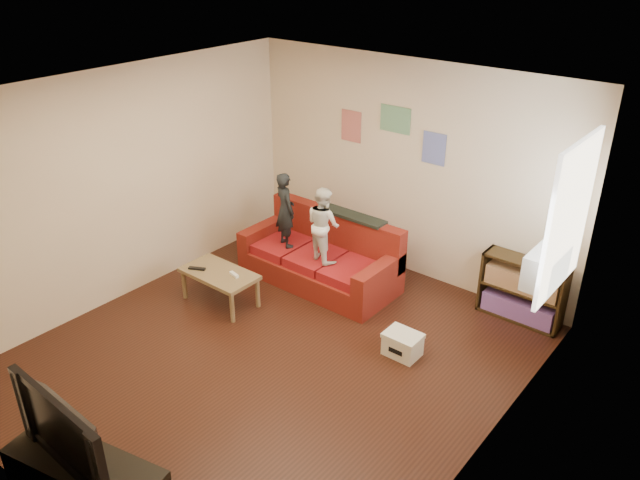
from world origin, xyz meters
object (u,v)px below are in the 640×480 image
Objects in this scene: sofa at (322,259)px; bookshelf at (522,293)px; television at (75,427)px; coffee_table at (220,276)px; child_b at (323,224)px; file_box at (403,344)px; child_a at (285,210)px.

bookshelf is (2.30, 0.71, 0.04)m from sofa.
sofa is at bearing 103.70° from television.
coffee_table is 0.80× the size of television.
child_b is 0.99× the size of bookshelf.
child_b is 2.45× the size of file_box.
sofa is 0.62m from child_b.
child_a is 1.16m from coffee_table.
bookshelf is (2.15, 0.88, -0.54)m from child_b.
child_a is at bearing -162.29° from bookshelf.
file_box is (-0.67, -1.41, -0.20)m from bookshelf.
file_box is (2.23, 0.48, -0.22)m from coffee_table.
file_box is 3.31m from television.
sofa is 1.73× the size of television.
television reaches higher than coffee_table.
file_box is (1.63, -0.70, -0.16)m from sofa.
bookshelf is 1.58m from file_box.
child_a is 2.56× the size of file_box.
child_b reaches higher than file_box.
coffee_table is 2.43× the size of file_box.
file_box is at bearing -115.22° from bookshelf.
coffee_table is (-0.14, -1.01, -0.54)m from child_a.
child_b reaches higher than coffee_table.
child_b is at bearing 53.72° from coffee_table.
child_a is 0.84× the size of television.
coffee_table is (-0.74, -1.01, -0.52)m from child_b.
sofa is 2.12× the size of bookshelf.
child_b is at bearing 160.16° from file_box.
child_b is 1.01× the size of coffee_table.
television is (0.66, -3.67, -0.07)m from child_b.
child_b is (0.60, 0.00, -0.02)m from child_a.
coffee_table is at bearing 119.67° from television.
television reaches higher than file_box.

